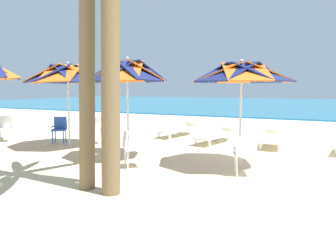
# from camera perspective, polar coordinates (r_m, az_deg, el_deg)

# --- Properties ---
(ground_plane) EXTENTS (80.00, 80.00, 0.00)m
(ground_plane) POSITION_cam_1_polar(r_m,az_deg,el_deg) (10.07, 17.44, -6.08)
(ground_plane) COLOR beige
(sea) EXTENTS (80.00, 36.00, 0.10)m
(sea) POSITION_cam_1_polar(r_m,az_deg,el_deg) (37.11, 23.34, 1.51)
(sea) COLOR teal
(sea) RESTS_ON ground
(surf_foam) EXTENTS (80.00, 0.70, 0.01)m
(surf_foam) POSITION_cam_1_polar(r_m,az_deg,el_deg) (18.88, 21.24, -1.24)
(surf_foam) COLOR white
(surf_foam) RESTS_ON ground
(beach_umbrella_0) EXTENTS (2.38, 2.38, 2.50)m
(beach_umbrella_0) POSITION_cam_1_polar(r_m,az_deg,el_deg) (7.46, 13.13, 7.05)
(beach_umbrella_0) COLOR silver
(beach_umbrella_0) RESTS_ON ground
(plastic_chair_0) EXTENTS (0.56, 0.58, 0.87)m
(plastic_chair_0) POSITION_cam_1_polar(r_m,az_deg,el_deg) (6.82, 13.77, -6.82)
(plastic_chair_0) COLOR white
(plastic_chair_0) RESTS_ON ground
(beach_umbrella_1) EXTENTS (2.15, 2.15, 2.64)m
(beach_umbrella_1) POSITION_cam_1_polar(r_m,az_deg,el_deg) (8.22, -7.35, 7.40)
(beach_umbrella_1) COLOR silver
(beach_umbrella_1) RESTS_ON ground
(plastic_chair_1) EXTENTS (0.63, 0.63, 0.87)m
(plastic_chair_1) POSITION_cam_1_polar(r_m,az_deg,el_deg) (7.37, -6.72, -5.87)
(plastic_chair_1) COLOR white
(plastic_chair_1) RESTS_ON ground
(beach_umbrella_2) EXTENTS (2.56, 2.56, 2.64)m
(beach_umbrella_2) POSITION_cam_1_polar(r_m,az_deg,el_deg) (10.22, -17.67, 6.72)
(beach_umbrella_2) COLOR silver
(beach_umbrella_2) RESTS_ON ground
(plastic_chair_2) EXTENTS (0.61, 0.62, 0.87)m
(plastic_chair_2) POSITION_cam_1_polar(r_m,az_deg,el_deg) (11.24, -19.01, -2.46)
(plastic_chair_2) COLOR blue
(plastic_chair_2) RESTS_ON ground
(plastic_chair_3) EXTENTS (0.63, 0.63, 0.87)m
(plastic_chair_3) POSITION_cam_1_polar(r_m,az_deg,el_deg) (10.73, -13.01, -2.65)
(plastic_chair_3) COLOR white
(plastic_chair_3) RESTS_ON ground
(plastic_chair_4) EXTENTS (0.62, 0.63, 0.87)m
(plastic_chair_4) POSITION_cam_1_polar(r_m,az_deg,el_deg) (12.20, -27.45, -2.19)
(plastic_chair_4) COLOR white
(plastic_chair_4) RESTS_ON ground
(sun_lounger_1) EXTENTS (0.74, 2.18, 0.62)m
(sun_lounger_1) POSITION_cam_1_polar(r_m,az_deg,el_deg) (10.55, 18.31, -4.07)
(sun_lounger_1) COLOR white
(sun_lounger_1) RESTS_ON ground
(sun_lounger_2) EXTENTS (1.07, 2.23, 0.62)m
(sun_lounger_2) POSITION_cam_1_polar(r_m,az_deg,el_deg) (10.75, 8.62, -3.73)
(sun_lounger_2) COLOR white
(sun_lounger_2) RESTS_ON ground
(sun_lounger_3) EXTENTS (1.10, 2.23, 0.62)m
(sun_lounger_3) POSITION_cam_1_polar(r_m,az_deg,el_deg) (12.08, 1.84, -2.75)
(sun_lounger_3) COLOR white
(sun_lounger_3) RESTS_ON ground
(palm_tree_4) EXTENTS (3.10, 2.71, 4.42)m
(palm_tree_4) POSITION_cam_1_polar(r_m,az_deg,el_deg) (5.98, -14.59, 13.51)
(palm_tree_4) COLOR brown
(palm_tree_4) RESTS_ON ground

